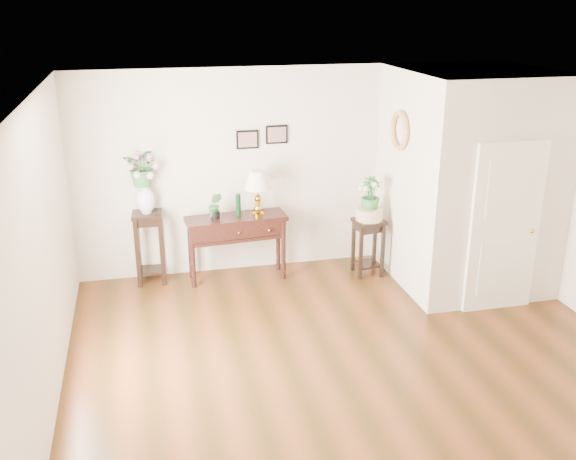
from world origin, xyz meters
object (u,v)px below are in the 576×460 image
object	(u,v)px
console_table	(237,248)
plant_stand_b	(368,247)
plant_stand_a	(149,247)
table_lamp	(258,190)

from	to	relation	value
console_table	plant_stand_b	bearing A→B (deg)	-12.69
console_table	plant_stand_a	world-z (taller)	plant_stand_a
console_table	plant_stand_b	distance (m)	1.80
table_lamp	plant_stand_b	world-z (taller)	table_lamp
plant_stand_b	plant_stand_a	bearing A→B (deg)	171.77
console_table	plant_stand_b	size ratio (longest dim) A/B	1.69
console_table	plant_stand_b	world-z (taller)	console_table
plant_stand_a	table_lamp	bearing A→B (deg)	-6.60
plant_stand_a	plant_stand_b	distance (m)	2.97
console_table	table_lamp	size ratio (longest dim) A/B	2.16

